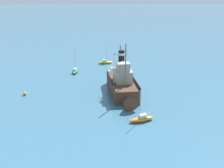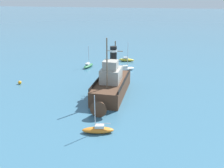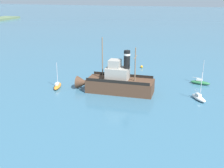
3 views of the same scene
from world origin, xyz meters
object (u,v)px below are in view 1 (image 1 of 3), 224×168
sailboat_green (75,71)px  sailboat_orange (141,119)px  sailboat_white (113,70)px  sailboat_yellow (105,62)px  old_tugboat (123,85)px  mooring_buoy (25,94)px

sailboat_green → sailboat_orange: size_ratio=1.00×
sailboat_white → sailboat_orange: bearing=93.4°
sailboat_white → sailboat_yellow: (1.38, -7.60, 0.00)m
old_tugboat → sailboat_white: (0.25, -14.42, -1.40)m
sailboat_green → mooring_buoy: 16.10m
old_tugboat → mooring_buoy: bearing=-3.3°
sailboat_green → old_tugboat: bearing=122.0°
sailboat_white → sailboat_orange: size_ratio=1.00×
sailboat_white → mooring_buoy: 22.07m
sailboat_white → sailboat_orange: (-1.55, 25.81, 0.00)m
sailboat_orange → old_tugboat: bearing=-83.5°
sailboat_white → sailboat_yellow: size_ratio=1.00×
old_tugboat → sailboat_orange: bearing=96.5°
old_tugboat → sailboat_yellow: old_tugboat is taller
sailboat_orange → sailboat_yellow: 33.54m
sailboat_green → sailboat_orange: 27.96m
sailboat_white → sailboat_yellow: bearing=-79.7°
sailboat_white → sailboat_yellow: same height
sailboat_orange → mooring_buoy: size_ratio=7.59×
sailboat_orange → sailboat_green: bearing=-68.2°
sailboat_yellow → mooring_buoy: bearing=52.4°
old_tugboat → mooring_buoy: old_tugboat is taller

